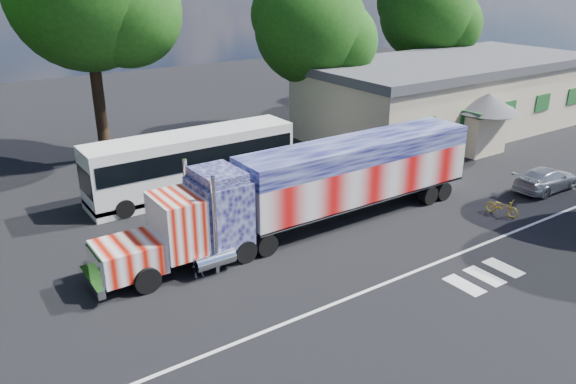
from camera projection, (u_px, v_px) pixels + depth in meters
ground at (328, 256)px, 23.56m from camera, size 100.00×100.00×0.00m
lane_markings at (424, 282)px, 21.57m from camera, size 30.00×2.67×0.01m
semi_truck at (318, 185)px, 25.48m from camera, size 19.15×3.03×4.08m
coach_bus at (193, 162)px, 29.68m from camera, size 11.25×2.62×3.27m
hall_building at (450, 95)px, 41.39m from camera, size 22.40×12.80×5.20m
parked_car at (547, 179)px, 30.41m from camera, size 4.32×1.76×1.25m
woman at (198, 260)px, 21.69m from camera, size 0.55×0.36×1.50m
bicycle at (502, 207)px, 27.36m from camera, size 0.94×1.68×0.84m
tree_far_ne at (428, 14)px, 48.14m from camera, size 8.42×8.02×11.72m
tree_ne_a at (313, 29)px, 38.56m from camera, size 8.13×7.74×11.33m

